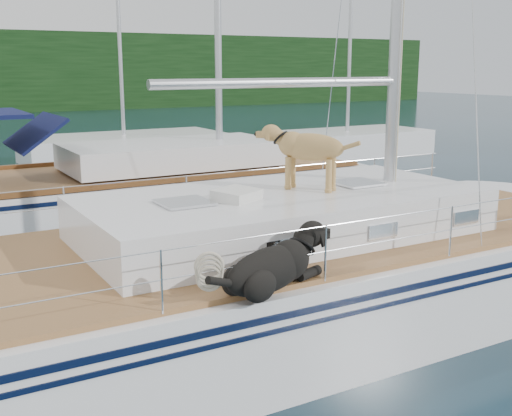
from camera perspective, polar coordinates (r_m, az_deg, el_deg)
ground at (r=8.47m, az=-2.30°, el=-11.25°), size 120.00×120.00×0.00m
main_sailboat at (r=8.26m, az=-1.73°, el=-6.84°), size 12.00×4.10×14.01m
neighbor_sailboat at (r=14.54m, az=-11.31°, el=1.22°), size 11.00×3.50×13.30m
bg_boat_center at (r=24.28m, az=-11.63°, el=5.25°), size 7.20×3.00×11.65m
bg_boat_east at (r=25.43m, az=8.08°, el=5.71°), size 6.40×3.00×11.65m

